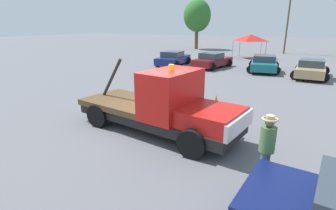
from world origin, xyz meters
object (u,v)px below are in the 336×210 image
person_near_truck (267,143)px  parked_car_tan (311,69)px  tow_truck (165,107)px  traffic_cone (216,101)px  parked_car_teal (264,63)px  canopy_tent_red (250,38)px  tree_center (197,16)px  parked_car_navy (173,59)px  parked_car_maroon (212,61)px  utility_pole (289,14)px

person_near_truck → parked_car_tan: size_ratio=0.37×
tow_truck → traffic_cone: tow_truck is taller
parked_car_teal → canopy_tent_red: 9.05m
tow_truck → tree_center: size_ratio=0.87×
parked_car_navy → parked_car_teal: bearing=-89.8°
parked_car_navy → parked_car_teal: size_ratio=0.96×
parked_car_navy → person_near_truck: bearing=-151.0°
parked_car_navy → canopy_tent_red: 10.60m
tow_truck → parked_car_tan: size_ratio=1.38×
tow_truck → person_near_truck: 3.94m
parked_car_teal → traffic_cone: (-0.16, -11.30, -0.40)m
person_near_truck → parked_car_teal: bearing=-64.6°
tree_center → traffic_cone: 30.76m
parked_car_teal → traffic_cone: bearing=169.7°
parked_car_teal → parked_car_tan: 3.69m
tow_truck → person_near_truck: (3.67, -1.43, 0.05)m
tow_truck → canopy_tent_red: bearing=102.6°
parked_car_maroon → tree_center: 19.25m
canopy_tent_red → tree_center: bearing=141.8°
parked_car_maroon → utility_pole: size_ratio=0.48×
parked_car_maroon → utility_pole: (4.19, 16.01, 4.36)m
traffic_cone → person_near_truck: bearing=-59.7°
tree_center → utility_pole: 12.94m
parked_car_maroon → parked_car_navy: bearing=107.2°
tree_center → traffic_cone: bearing=-64.8°
parked_car_navy → traffic_cone: 13.10m
tow_truck → parked_car_navy: (-7.39, 14.38, -0.32)m
person_near_truck → tow_truck: bearing=-6.0°
parked_car_navy → tree_center: 18.32m
canopy_tent_red → traffic_cone: (2.94, -19.64, -2.03)m
tow_truck → parked_car_navy: size_ratio=1.38×
parked_car_maroon → parked_car_tan: size_ratio=0.98×
utility_pole → person_near_truck: bearing=-84.4°
utility_pole → canopy_tent_red: bearing=-111.9°
tow_truck → person_near_truck: size_ratio=3.74×
parked_car_teal → traffic_cone: size_ratio=8.94×
tree_center → parked_car_maroon: bearing=-62.2°
canopy_tent_red → utility_pole: 8.31m
tree_center → parked_car_tan: bearing=-46.2°
parked_car_maroon → parked_car_teal: 4.38m
parked_car_navy → utility_pole: utility_pole is taller
traffic_cone → tow_truck: bearing=-97.6°
parked_car_tan → traffic_cone: bearing=161.4°
parked_car_navy → tow_truck: bearing=-158.7°
parked_car_navy → canopy_tent_red: canopy_tent_red is taller
tow_truck → canopy_tent_red: 23.75m
parked_car_teal → parked_car_tan: same height
tree_center → person_near_truck: bearing=-63.9°
parked_car_navy → parked_car_maroon: (3.71, 0.48, -0.00)m
parked_car_tan → tree_center: 24.39m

